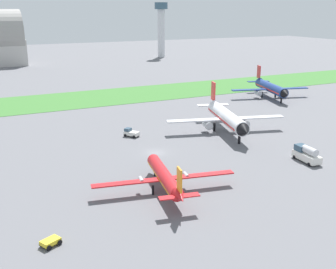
# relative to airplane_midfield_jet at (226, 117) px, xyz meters

# --- Properties ---
(ground_plane) EXTENTS (600.00, 600.00, 0.00)m
(ground_plane) POSITION_rel_airplane_midfield_jet_xyz_m (-22.21, -6.79, -3.78)
(ground_plane) COLOR slate
(grass_taxiway_strip) EXTENTS (360.00, 28.00, 0.08)m
(grass_taxiway_strip) POSITION_rel_airplane_midfield_jet_xyz_m (-22.21, 54.21, -3.74)
(grass_taxiway_strip) COLOR #3D7533
(grass_taxiway_strip) RESTS_ON ground_plane
(airplane_midfield_jet) EXTENTS (29.14, 28.82, 10.50)m
(airplane_midfield_jet) POSITION_rel_airplane_midfield_jet_xyz_m (0.00, 0.00, 0.00)
(airplane_midfield_jet) COLOR white
(airplane_midfield_jet) RESTS_ON ground_plane
(airplane_parked_jet_far) EXTENTS (26.81, 26.52, 9.66)m
(airplane_parked_jet_far) POSITION_rel_airplane_midfield_jet_xyz_m (36.72, 28.38, -0.30)
(airplane_parked_jet_far) COLOR navy
(airplane_parked_jet_far) RESTS_ON ground_plane
(airplane_foreground_turboprop) EXTENTS (24.17, 20.80, 7.29)m
(airplane_foreground_turboprop) POSITION_rel_airplane_midfield_jet_xyz_m (-28.98, -25.53, -1.11)
(airplane_foreground_turboprop) COLOR red
(airplane_foreground_turboprop) RESTS_ON ground_plane
(baggage_cart_near_gate) EXTENTS (2.90, 2.61, 0.90)m
(baggage_cart_near_gate) POSITION_rel_airplane_midfield_jet_xyz_m (-49.52, -34.29, -3.21)
(baggage_cart_near_gate) COLOR yellow
(baggage_cart_near_gate) RESTS_ON ground_plane
(fuel_truck_midfield) EXTENTS (3.10, 6.68, 3.29)m
(fuel_truck_midfield) POSITION_rel_airplane_midfield_jet_xyz_m (2.72, -24.94, -2.20)
(fuel_truck_midfield) COLOR white
(fuel_truck_midfield) RESTS_ON ground_plane
(pushback_tug_by_runway) EXTENTS (3.56, 3.97, 1.95)m
(pushback_tug_by_runway) POSITION_rel_airplane_midfield_jet_xyz_m (-22.70, 6.51, -2.87)
(pushback_tug_by_runway) COLOR white
(pushback_tug_by_runway) RESTS_ON ground_plane
(control_tower) EXTENTS (8.00, 8.00, 33.08)m
(control_tower) POSITION_rel_airplane_midfield_jet_xyz_m (56.51, 158.93, 15.93)
(control_tower) COLOR silver
(control_tower) RESTS_ON ground_plane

